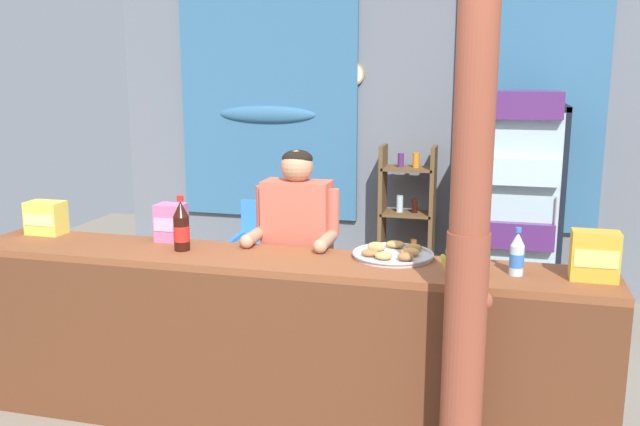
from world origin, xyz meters
TOP-DOWN VIEW (x-y plane):
  - ground_plane at (0.00, 1.27)m, footprint 8.22×8.22m
  - back_wall_curtained at (-0.00, 3.21)m, footprint 4.94×0.22m
  - stall_counter at (-0.04, 0.28)m, footprint 3.51×0.50m
  - timber_post at (1.00, -0.02)m, footprint 0.21×0.19m
  - drink_fridge at (1.27, 2.59)m, footprint 0.65×0.75m
  - bottle_shelf_rack at (0.35, 2.92)m, footprint 0.48×0.28m
  - plastic_lawn_chair at (-0.85, 2.44)m, footprint 0.46×0.46m
  - shopkeeper at (-0.03, 0.80)m, footprint 0.51×0.42m
  - soda_bottle_cola at (-0.58, 0.40)m, footprint 0.09×0.09m
  - soda_bottle_water at (1.22, 0.39)m, footprint 0.07×0.07m
  - snack_box_instant_noodle at (-1.55, 0.55)m, footprint 0.22×0.15m
  - snack_box_wafer at (-0.73, 0.58)m, footprint 0.16×0.14m
  - snack_box_choco_powder at (1.57, 0.40)m, footprint 0.22×0.13m
  - pastry_tray at (0.58, 0.56)m, footprint 0.44×0.44m
  - banana_bunch at (0.97, 0.31)m, footprint 0.26×0.05m

SIDE VIEW (x-z plane):
  - ground_plane at x=0.00m, z-range 0.00..0.00m
  - plastic_lawn_chair at x=-0.85m, z-range 0.06..0.92m
  - stall_counter at x=-0.04m, z-range 0.11..1.10m
  - bottle_shelf_rack at x=0.35m, z-range 0.02..1.36m
  - shopkeeper at x=-0.03m, z-range 0.20..1.72m
  - drink_fridge at x=1.27m, z-range 0.09..1.91m
  - pastry_tray at x=0.58m, z-range 0.98..1.04m
  - banana_bunch at x=0.97m, z-range 0.97..1.13m
  - snack_box_instant_noodle at x=-1.55m, z-range 0.99..1.19m
  - soda_bottle_water at x=1.22m, z-range 0.97..1.21m
  - snack_box_wafer at x=-0.73m, z-range 0.99..1.21m
  - snack_box_choco_powder at x=1.57m, z-range 0.99..1.23m
  - soda_bottle_cola at x=-0.58m, z-range 0.97..1.27m
  - timber_post at x=1.00m, z-range -0.05..2.52m
  - back_wall_curtained at x=0.00m, z-range 0.04..2.79m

